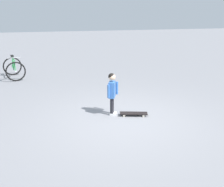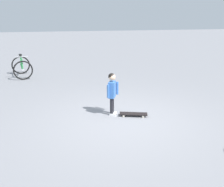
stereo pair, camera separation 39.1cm
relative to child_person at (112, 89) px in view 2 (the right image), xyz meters
name	(u,v)px [view 2 (the right image)]	position (x,y,z in m)	size (l,w,h in m)	color
ground_plane	(123,121)	(-0.45, -0.18, -0.66)	(50.00, 50.00, 0.00)	gray
child_person	(112,89)	(0.00, 0.00, 0.00)	(0.29, 0.33, 1.06)	black
skateboard	(133,114)	(-0.21, -0.50, -0.60)	(0.36, 0.71, 0.07)	black
bicycle_near	(22,67)	(4.45, 2.74, -0.28)	(1.20, 0.92, 0.85)	black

